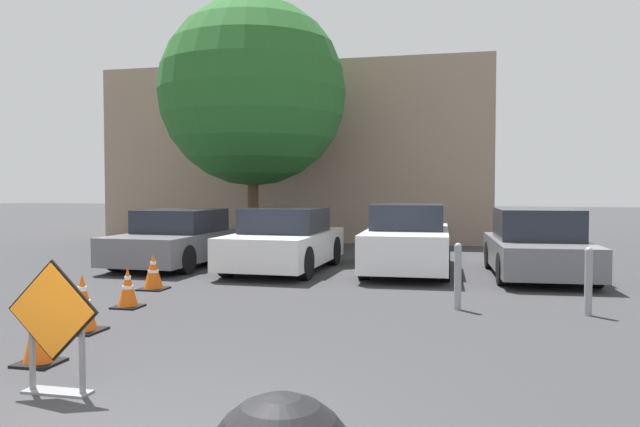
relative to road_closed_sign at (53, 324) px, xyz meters
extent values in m
plane|color=#333335|center=(1.16, 8.71, -0.65)|extent=(96.00, 96.00, 0.00)
cube|color=black|center=(0.00, 0.00, 0.12)|extent=(0.92, 0.02, 0.92)
cube|color=orange|center=(0.00, -0.02, 0.12)|extent=(0.87, 0.02, 0.87)
cube|color=slate|center=(0.00, 0.04, -0.64)|extent=(0.64, 0.20, 0.02)
cube|color=slate|center=(-0.26, 0.04, -0.26)|extent=(0.04, 0.04, 0.77)
cube|color=slate|center=(0.26, 0.04, -0.26)|extent=(0.04, 0.04, 0.77)
cube|color=black|center=(-0.78, 0.80, -0.64)|extent=(0.43, 0.43, 0.03)
cone|color=#EA590F|center=(-0.78, 0.80, -0.26)|extent=(0.32, 0.32, 0.72)
cylinder|color=white|center=(-0.78, 0.80, -0.10)|extent=(0.10, 0.10, 0.06)
cylinder|color=white|center=(-0.78, 0.80, -0.27)|extent=(0.18, 0.18, 0.06)
cube|color=black|center=(-1.22, 2.22, -0.64)|extent=(0.49, 0.49, 0.03)
cone|color=#EA590F|center=(-1.22, 2.22, -0.25)|extent=(0.36, 0.36, 0.74)
cylinder|color=white|center=(-1.22, 2.22, -0.09)|extent=(0.11, 0.11, 0.07)
cylinder|color=white|center=(-1.22, 2.22, -0.27)|extent=(0.20, 0.20, 0.07)
cube|color=black|center=(-1.51, 3.83, -0.64)|extent=(0.41, 0.41, 0.03)
cone|color=#EA590F|center=(-1.51, 3.83, -0.32)|extent=(0.31, 0.31, 0.61)
cylinder|color=white|center=(-1.51, 3.83, -0.18)|extent=(0.10, 0.10, 0.05)
cylinder|color=white|center=(-1.51, 3.83, -0.33)|extent=(0.17, 0.17, 0.05)
cube|color=black|center=(-1.96, 5.47, -0.64)|extent=(0.48, 0.48, 0.03)
cone|color=#EA590F|center=(-1.96, 5.47, -0.30)|extent=(0.35, 0.35, 0.64)
cylinder|color=white|center=(-1.96, 5.47, -0.16)|extent=(0.11, 0.11, 0.06)
cylinder|color=white|center=(-1.96, 5.47, -0.32)|extent=(0.20, 0.20, 0.06)
cube|color=slate|center=(-3.09, 8.82, -0.16)|extent=(1.99, 4.31, 0.63)
cube|color=#1E232D|center=(-3.09, 8.93, 0.42)|extent=(1.70, 2.01, 0.54)
cylinder|color=black|center=(-2.27, 7.48, -0.34)|extent=(0.22, 0.63, 0.63)
cylinder|color=black|center=(-3.99, 7.53, -0.34)|extent=(0.22, 0.63, 0.63)
cylinder|color=black|center=(-2.20, 10.12, -0.34)|extent=(0.22, 0.63, 0.63)
cylinder|color=black|center=(-3.91, 10.17, -0.34)|extent=(0.22, 0.63, 0.63)
cube|color=white|center=(-0.37, 8.51, -0.12)|extent=(1.95, 4.06, 0.68)
cube|color=#1E232D|center=(-0.37, 8.61, 0.48)|extent=(1.68, 1.88, 0.54)
cylinder|color=black|center=(0.46, 7.24, -0.31)|extent=(0.21, 0.69, 0.69)
cylinder|color=black|center=(-1.25, 7.28, -0.31)|extent=(0.21, 0.69, 0.69)
cylinder|color=black|center=(0.51, 9.74, -0.31)|extent=(0.21, 0.69, 0.69)
cylinder|color=black|center=(-1.20, 9.77, -0.31)|extent=(0.21, 0.69, 0.69)
cube|color=white|center=(2.35, 9.04, -0.08)|extent=(1.94, 4.54, 0.76)
cube|color=#1E232D|center=(2.35, 9.16, 0.58)|extent=(1.63, 2.12, 0.55)
cylinder|color=black|center=(3.21, 7.69, -0.31)|extent=(0.23, 0.69, 0.68)
cylinder|color=black|center=(1.60, 7.63, -0.31)|extent=(0.23, 0.69, 0.68)
cylinder|color=black|center=(3.10, 10.46, -0.31)|extent=(0.23, 0.69, 0.68)
cylinder|color=black|center=(1.49, 10.40, -0.31)|extent=(0.23, 0.69, 0.68)
cube|color=slate|center=(5.07, 8.77, -0.17)|extent=(2.08, 4.14, 0.62)
cube|color=#1E232D|center=(5.07, 8.87, 0.46)|extent=(1.73, 1.95, 0.64)
cylinder|color=black|center=(5.99, 7.57, -0.34)|extent=(0.24, 0.64, 0.63)
cylinder|color=black|center=(4.31, 7.47, -0.34)|extent=(0.24, 0.64, 0.63)
cylinder|color=black|center=(5.84, 10.06, -0.34)|extent=(0.24, 0.64, 0.63)
cylinder|color=black|center=(4.15, 9.96, -0.34)|extent=(0.24, 0.64, 0.63)
cylinder|color=gray|center=(3.51, 4.86, -0.16)|extent=(0.11, 0.11, 0.97)
sphere|color=gray|center=(3.51, 4.86, 0.32)|extent=(0.12, 0.12, 0.12)
cylinder|color=gray|center=(5.38, 4.86, -0.17)|extent=(0.11, 0.11, 0.95)
sphere|color=gray|center=(5.38, 4.86, 0.30)|extent=(0.12, 0.12, 0.12)
cube|color=gray|center=(-2.40, 17.94, 2.41)|extent=(13.74, 5.00, 6.12)
cylinder|color=#513823|center=(-2.54, 12.57, 0.65)|extent=(0.32, 0.32, 2.60)
sphere|color=#235B23|center=(-2.54, 12.57, 4.00)|extent=(5.48, 5.48, 5.48)
camera|label=1|loc=(3.65, -4.89, 1.25)|focal=35.00mm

